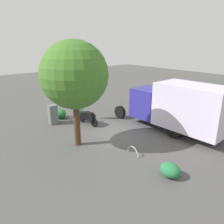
# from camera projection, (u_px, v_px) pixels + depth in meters

# --- Properties ---
(ground_plane) EXTENTS (60.00, 60.00, 0.00)m
(ground_plane) POSITION_uv_depth(u_px,v_px,m) (114.00, 133.00, 12.99)
(ground_plane) COLOR #4D4C4A
(box_truck_near) EXTENTS (7.39, 2.40, 3.00)m
(box_truck_near) POSITION_uv_depth(u_px,v_px,m) (177.00, 105.00, 12.85)
(box_truck_near) COLOR black
(box_truck_near) RESTS_ON ground
(motorcycle) EXTENTS (1.81, 0.57, 1.20)m
(motorcycle) POSITION_uv_depth(u_px,v_px,m) (88.00, 117.00, 14.21)
(motorcycle) COLOR black
(motorcycle) RESTS_ON ground
(stop_sign) EXTENTS (0.71, 0.33, 2.90)m
(stop_sign) POSITION_uv_depth(u_px,v_px,m) (69.00, 94.00, 14.49)
(stop_sign) COLOR #9E9EA3
(stop_sign) RESTS_ON ground
(street_tree) EXTENTS (3.35, 3.35, 5.41)m
(street_tree) POSITION_uv_depth(u_px,v_px,m) (74.00, 75.00, 10.41)
(street_tree) COLOR #47301E
(street_tree) RESTS_ON ground
(utility_cabinet) EXTENTS (0.59, 0.58, 1.30)m
(utility_cabinet) POSITION_uv_depth(u_px,v_px,m) (53.00, 114.00, 14.34)
(utility_cabinet) COLOR slate
(utility_cabinet) RESTS_ON ground
(bike_rack_hoop) EXTENTS (0.85, 0.15, 0.85)m
(bike_rack_hoop) POSITION_uv_depth(u_px,v_px,m) (133.00, 154.00, 10.54)
(bike_rack_hoop) COLOR #B7B7BC
(bike_rack_hoop) RESTS_ON ground
(shrub_near_sign) EXTENTS (1.00, 0.82, 0.68)m
(shrub_near_sign) POSITION_uv_depth(u_px,v_px,m) (60.00, 114.00, 15.44)
(shrub_near_sign) COLOR #236D32
(shrub_near_sign) RESTS_ON ground
(shrub_mid_verge) EXTENTS (0.87, 0.72, 0.60)m
(shrub_mid_verge) POSITION_uv_depth(u_px,v_px,m) (170.00, 170.00, 8.71)
(shrub_mid_verge) COLOR #287644
(shrub_mid_verge) RESTS_ON ground
(shrub_by_tree) EXTENTS (0.73, 0.60, 0.50)m
(shrub_by_tree) POSITION_uv_depth(u_px,v_px,m) (79.00, 112.00, 16.14)
(shrub_by_tree) COLOR #25623F
(shrub_by_tree) RESTS_ON ground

